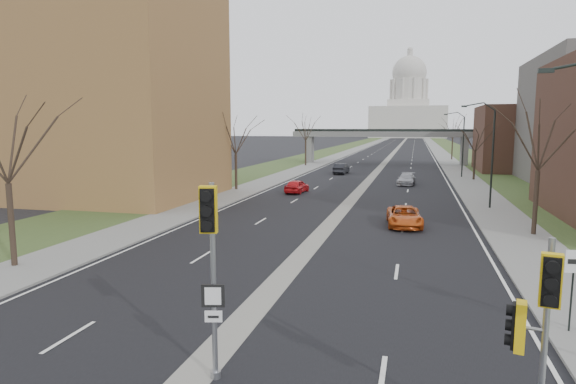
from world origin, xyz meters
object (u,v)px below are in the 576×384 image
at_px(signal_pole_right, 537,319).
at_px(car_right_mid, 406,179).
at_px(signal_pole_median, 211,247).
at_px(car_left_far, 341,169).
at_px(car_left_near, 297,186).
at_px(car_right_near, 404,216).
at_px(speed_limit_sign, 573,276).

relative_size(signal_pole_right, car_right_mid, 1.00).
relative_size(signal_pole_median, car_right_mid, 1.15).
distance_m(signal_pole_right, car_left_far, 61.28).
height_order(car_left_far, car_right_mid, car_left_far).
distance_m(signal_pole_right, car_right_mid, 48.55).
height_order(signal_pole_median, car_left_near, signal_pole_median).
bearing_deg(car_left_far, car_right_near, 108.15).
distance_m(signal_pole_median, car_left_far, 59.05).
xyz_separation_m(signal_pole_median, car_left_far, (-5.46, 58.72, -2.97)).
bearing_deg(car_left_far, signal_pole_median, 98.27).
bearing_deg(signal_pole_right, car_left_far, 113.29).
distance_m(speed_limit_sign, car_left_far, 55.10).
bearing_deg(car_left_near, car_right_near, 132.68).
relative_size(signal_pole_median, signal_pole_right, 1.15).
relative_size(signal_pole_median, speed_limit_sign, 1.96).
height_order(car_left_near, car_right_near, car_left_near).
bearing_deg(car_right_mid, car_left_far, 134.31).
relative_size(speed_limit_sign, car_left_near, 0.66).
distance_m(car_left_near, car_left_far, 21.69).
bearing_deg(car_right_near, speed_limit_sign, -76.46).
xyz_separation_m(speed_limit_sign, car_right_mid, (-6.01, 41.35, -1.32)).
relative_size(car_left_near, car_right_mid, 0.89).
bearing_deg(car_left_near, speed_limit_sign, 123.53).
height_order(signal_pole_right, car_right_mid, signal_pole_right).
distance_m(speed_limit_sign, car_left_near, 35.51).
xyz_separation_m(car_left_far, car_right_mid, (9.50, -11.50, -0.08)).
bearing_deg(signal_pole_right, signal_pole_median, -177.73).
xyz_separation_m(car_left_near, car_right_mid, (10.88, 10.14, -0.03)).
bearing_deg(speed_limit_sign, car_right_mid, 89.87).
bearing_deg(signal_pole_median, speed_limit_sign, 16.40).
relative_size(signal_pole_median, car_right_near, 1.09).
relative_size(car_left_near, car_right_near, 0.84).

